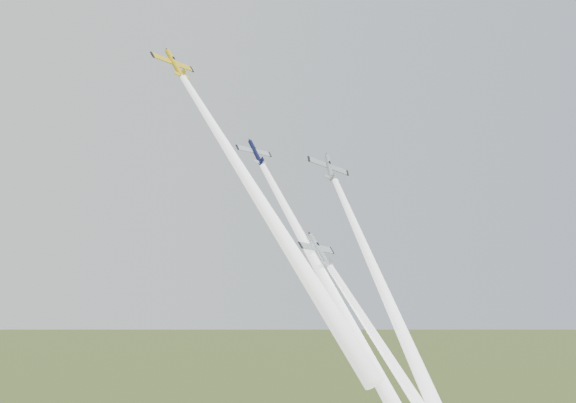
% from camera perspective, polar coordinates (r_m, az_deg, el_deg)
% --- Properties ---
extents(plane_yellow, '(10.04, 9.60, 8.06)m').
position_cam_1_polar(plane_yellow, '(121.31, -8.96, 10.72)').
color(plane_yellow, gold).
extents(smoke_trail_yellow, '(18.61, 36.71, 46.56)m').
position_cam_1_polar(smoke_trail_yellow, '(101.65, -1.86, -0.51)').
color(smoke_trail_yellow, white).
extents(plane_navy, '(7.69, 6.92, 6.47)m').
position_cam_1_polar(plane_navy, '(118.65, -2.60, 3.92)').
color(plane_navy, '#0D1039').
extents(smoke_trail_navy, '(13.84, 42.21, 51.26)m').
position_cam_1_polar(smoke_trail_navy, '(100.01, 5.06, -9.99)').
color(smoke_trail_navy, white).
extents(plane_silver_right, '(9.54, 6.26, 8.84)m').
position_cam_1_polar(plane_silver_right, '(123.81, 3.28, 2.71)').
color(plane_silver_right, '#A2A8AF').
extents(smoke_trail_silver_right, '(3.39, 42.00, 49.96)m').
position_cam_1_polar(smoke_trail_silver_right, '(103.96, 9.10, -10.37)').
color(smoke_trail_silver_right, white).
extents(plane_silver_low, '(8.61, 8.27, 7.02)m').
position_cam_1_polar(plane_silver_low, '(105.53, 2.46, -3.83)').
color(plane_silver_low, '#AFB6BD').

